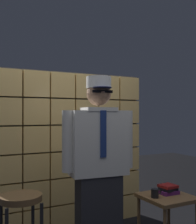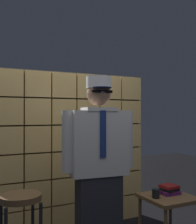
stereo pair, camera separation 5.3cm
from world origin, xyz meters
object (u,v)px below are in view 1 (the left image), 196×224
(side_table, at_px, (167,202))
(coffee_mug, at_px, (155,193))
(standing_person, at_px, (99,167))
(bar_stool, at_px, (21,219))
(book_stack, at_px, (168,189))

(side_table, height_order, coffee_mug, coffee_mug)
(standing_person, height_order, side_table, standing_person)
(standing_person, height_order, bar_stool, standing_person)
(standing_person, relative_size, bar_stool, 2.33)
(standing_person, distance_m, coffee_mug, 0.81)
(book_stack, xyz_separation_m, coffee_mug, (-0.23, -0.05, -0.00))
(book_stack, height_order, coffee_mug, book_stack)
(standing_person, relative_size, book_stack, 8.35)
(bar_stool, relative_size, side_table, 1.45)
(bar_stool, bearing_deg, side_table, 3.40)
(bar_stool, height_order, coffee_mug, bar_stool)
(bar_stool, relative_size, book_stack, 3.59)
(standing_person, relative_size, coffee_mug, 13.89)
(bar_stool, bearing_deg, coffee_mug, 3.65)
(coffee_mug, bearing_deg, bar_stool, -176.35)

